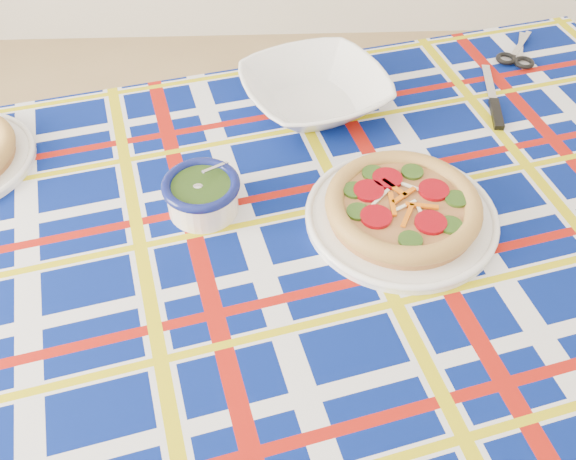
{
  "coord_description": "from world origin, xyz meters",
  "views": [
    {
      "loc": [
        0.42,
        -0.97,
        1.69
      ],
      "look_at": [
        0.45,
        -0.19,
        0.86
      ],
      "focal_mm": 40.0,
      "sensor_mm": 36.0,
      "label": 1
    }
  ],
  "objects_px": {
    "dining_table": "(306,268)",
    "main_focaccia_plate": "(403,206)",
    "pesto_bowl": "(202,193)",
    "serving_bowl": "(315,92)"
  },
  "relations": [
    {
      "from": "main_focaccia_plate",
      "to": "pesto_bowl",
      "type": "height_order",
      "value": "pesto_bowl"
    },
    {
      "from": "main_focaccia_plate",
      "to": "serving_bowl",
      "type": "bearing_deg",
      "value": 110.65
    },
    {
      "from": "main_focaccia_plate",
      "to": "serving_bowl",
      "type": "distance_m",
      "value": 0.38
    },
    {
      "from": "dining_table",
      "to": "main_focaccia_plate",
      "type": "height_order",
      "value": "main_focaccia_plate"
    },
    {
      "from": "dining_table",
      "to": "main_focaccia_plate",
      "type": "xyz_separation_m",
      "value": [
        0.18,
        0.04,
        0.12
      ]
    },
    {
      "from": "pesto_bowl",
      "to": "serving_bowl",
      "type": "distance_m",
      "value": 0.39
    },
    {
      "from": "dining_table",
      "to": "pesto_bowl",
      "type": "xyz_separation_m",
      "value": [
        -0.19,
        0.08,
        0.13
      ]
    },
    {
      "from": "main_focaccia_plate",
      "to": "pesto_bowl",
      "type": "distance_m",
      "value": 0.37
    },
    {
      "from": "pesto_bowl",
      "to": "serving_bowl",
      "type": "bearing_deg",
      "value": 54.15
    },
    {
      "from": "main_focaccia_plate",
      "to": "pesto_bowl",
      "type": "relative_size",
      "value": 2.54
    }
  ]
}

